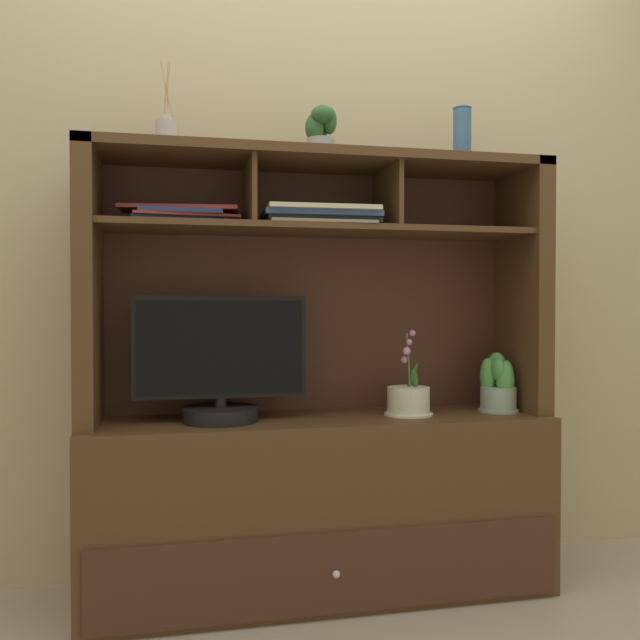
{
  "coord_description": "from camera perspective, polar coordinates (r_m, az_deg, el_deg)",
  "views": [
    {
      "loc": [
        -0.48,
        -2.22,
        0.96
      ],
      "look_at": [
        0.0,
        0.0,
        0.92
      ],
      "focal_mm": 38.06,
      "sensor_mm": 36.0,
      "label": 1
    }
  ],
  "objects": [
    {
      "name": "back_wall",
      "position": [
        2.55,
        -1.19,
        11.07
      ],
      "size": [
        6.0,
        0.02,
        2.8
      ],
      "primitive_type": "cube",
      "color": "tan",
      "rests_on": "ground"
    },
    {
      "name": "magazine_stack_left",
      "position": [
        2.26,
        -11.56,
        8.57
      ],
      "size": [
        0.39,
        0.23,
        0.06
      ],
      "color": "navy",
      "rests_on": "media_console"
    },
    {
      "name": "ceramic_vase",
      "position": [
        2.48,
        11.86,
        15.05
      ],
      "size": [
        0.06,
        0.06,
        0.19
      ],
      "color": "#395E85",
      "rests_on": "media_console"
    },
    {
      "name": "diffuser_bottle",
      "position": [
        2.31,
        -12.77,
        14.98
      ],
      "size": [
        0.07,
        0.07,
        0.29
      ],
      "color": "#BBAEB6",
      "rests_on": "media_console"
    },
    {
      "name": "potted_succulent",
      "position": [
        2.33,
        0.06,
        15.58
      ],
      "size": [
        0.11,
        0.12,
        0.16
      ],
      "color": "#919898",
      "rests_on": "media_console"
    },
    {
      "name": "tv_monitor",
      "position": [
        2.2,
        -8.36,
        -4.03
      ],
      "size": [
        0.55,
        0.24,
        0.4
      ],
      "color": "black",
      "rests_on": "media_console"
    },
    {
      "name": "media_console",
      "position": [
        2.34,
        -0.03,
        -11.61
      ],
      "size": [
        1.54,
        0.46,
        1.46
      ],
      "color": "#4B311B",
      "rests_on": "ground"
    },
    {
      "name": "potted_fern",
      "position": [
        2.47,
        14.78,
        -5.35
      ],
      "size": [
        0.14,
        0.14,
        0.21
      ],
      "color": "#89A28C",
      "rests_on": "media_console"
    },
    {
      "name": "floor_plane",
      "position": [
        2.47,
        0.0,
        -21.99
      ],
      "size": [
        6.0,
        6.0,
        0.02
      ],
      "primitive_type": "cube",
      "color": "#A99A8B",
      "rests_on": "ground"
    },
    {
      "name": "potted_orchid",
      "position": [
        2.34,
        7.45,
        -6.72
      ],
      "size": [
        0.17,
        0.17,
        0.29
      ],
      "color": "beige",
      "rests_on": "media_console"
    },
    {
      "name": "magazine_stack_centre",
      "position": [
        2.25,
        0.09,
        8.68
      ],
      "size": [
        0.39,
        0.24,
        0.06
      ],
      "color": "gray",
      "rests_on": "media_console"
    }
  ]
}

